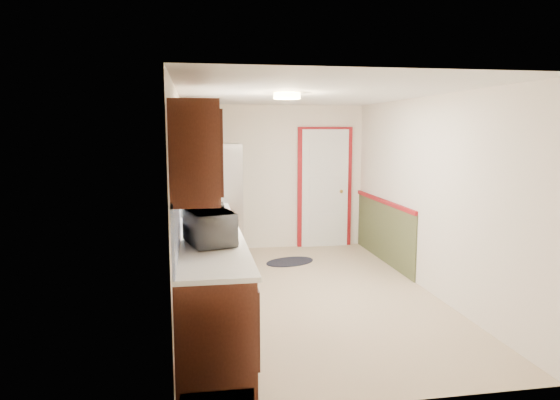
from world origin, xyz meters
name	(u,v)px	position (x,y,z in m)	size (l,w,h in m)	color
room_shell	(308,197)	(0.00, 0.00, 1.20)	(3.20, 5.20, 2.52)	tan
kitchen_run	(205,238)	(-1.24, -0.29, 0.81)	(0.63, 4.00, 2.20)	#37150C
back_wall_trim	(337,197)	(0.99, 2.21, 0.89)	(1.12, 2.30, 2.08)	maroon
ceiling_fixture	(287,96)	(-0.30, -0.20, 2.36)	(0.30, 0.30, 0.06)	#FFD88C
microwave	(210,224)	(-1.20, -1.17, 1.13)	(0.56, 0.31, 0.38)	white
refrigerator	(216,203)	(-1.02, 1.80, 0.89)	(0.76, 0.75, 1.79)	#B7B7BC
rug	(290,262)	(0.06, 1.49, 0.01)	(0.78, 0.50, 0.01)	black
cooktop	(205,204)	(-1.19, 1.35, 0.95)	(0.50, 0.60, 0.02)	black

